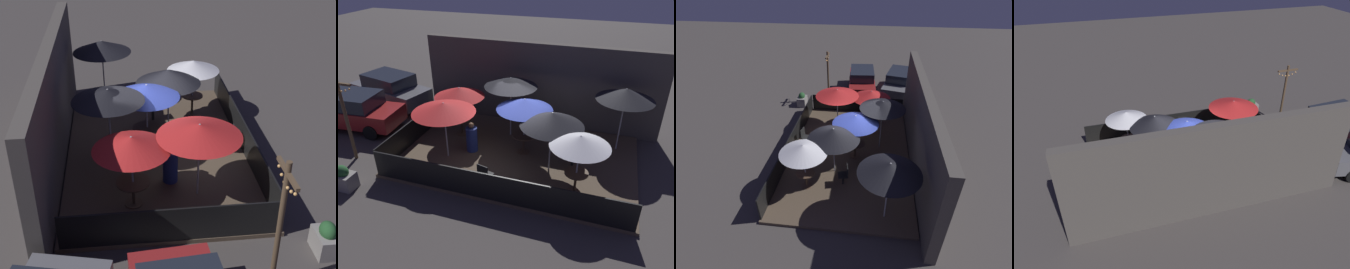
% 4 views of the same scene
% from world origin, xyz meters
% --- Properties ---
extents(ground_plane, '(60.00, 60.00, 0.00)m').
position_xyz_m(ground_plane, '(0.00, 0.00, 0.00)').
color(ground_plane, '#423D3A').
extents(patio_deck, '(8.57, 5.56, 0.12)m').
position_xyz_m(patio_deck, '(0.00, 0.00, 0.06)').
color(patio_deck, brown).
rests_on(patio_deck, ground_plane).
extents(building_wall, '(10.17, 0.36, 3.63)m').
position_xyz_m(building_wall, '(0.00, 3.01, 1.82)').
color(building_wall, '#4C4742').
rests_on(building_wall, ground_plane).
extents(fence_front, '(8.37, 0.05, 0.95)m').
position_xyz_m(fence_front, '(0.00, -2.74, 0.59)').
color(fence_front, black).
rests_on(fence_front, patio_deck).
extents(fence_side_left, '(0.05, 5.36, 0.95)m').
position_xyz_m(fence_side_left, '(-4.24, 0.00, 0.59)').
color(fence_side_left, black).
rests_on(fence_side_left, patio_deck).
extents(patio_umbrella_0, '(2.04, 2.04, 2.19)m').
position_xyz_m(patio_umbrella_0, '(0.14, 0.27, 2.11)').
color(patio_umbrella_0, '#B2B2B7').
rests_on(patio_umbrella_0, patio_deck).
extents(patio_umbrella_1, '(2.01, 2.01, 2.06)m').
position_xyz_m(patio_umbrella_1, '(-2.71, 0.85, 1.99)').
color(patio_umbrella_1, '#B2B2B7').
rests_on(patio_umbrella_1, patio_deck).
extents(patio_umbrella_2, '(1.83, 1.83, 2.05)m').
position_xyz_m(patio_umbrella_2, '(2.33, -1.51, 1.99)').
color(patio_umbrella_2, '#B2B2B7').
rests_on(patio_umbrella_2, patio_deck).
extents(patio_umbrella_3, '(2.25, 2.25, 2.17)m').
position_xyz_m(patio_umbrella_3, '(-2.46, -0.91, 2.11)').
color(patio_umbrella_3, '#B2B2B7').
rests_on(patio_umbrella_3, patio_deck).
extents(patio_umbrella_4, '(2.09, 2.09, 2.49)m').
position_xyz_m(patio_umbrella_4, '(3.50, 1.62, 2.39)').
color(patio_umbrella_4, '#B2B2B7').
rests_on(patio_umbrella_4, patio_deck).
extents(patio_umbrella_5, '(2.14, 2.14, 2.19)m').
position_xyz_m(patio_umbrella_5, '(1.29, -0.52, 2.07)').
color(patio_umbrella_5, '#B2B2B7').
rests_on(patio_umbrella_5, patio_deck).
extents(patio_umbrella_6, '(2.08, 2.08, 2.49)m').
position_xyz_m(patio_umbrella_6, '(-0.74, 1.40, 2.43)').
color(patio_umbrella_6, '#B2B2B7').
rests_on(patio_umbrella_6, patio_deck).
extents(dining_table_0, '(0.89, 0.89, 0.75)m').
position_xyz_m(dining_table_0, '(0.14, 0.27, 0.72)').
color(dining_table_0, '#4C3828').
rests_on(dining_table_0, patio_deck).
extents(dining_table_1, '(0.89, 0.89, 0.71)m').
position_xyz_m(dining_table_1, '(-2.71, 0.85, 0.68)').
color(dining_table_1, '#4C3828').
rests_on(dining_table_1, patio_deck).
extents(dining_table_2, '(0.75, 0.75, 0.74)m').
position_xyz_m(dining_table_2, '(2.33, -1.51, 0.70)').
color(dining_table_2, '#4C3828').
rests_on(dining_table_2, patio_deck).
extents(patio_chair_0, '(0.48, 0.48, 0.93)m').
position_xyz_m(patio_chair_0, '(-0.45, -2.24, 0.63)').
color(patio_chair_0, black).
rests_on(patio_chair_0, patio_deck).
extents(patio_chair_1, '(0.47, 0.47, 0.94)m').
position_xyz_m(patio_chair_1, '(2.02, 0.01, 0.64)').
color(patio_chair_1, black).
rests_on(patio_chair_1, patio_deck).
extents(patron_0, '(0.59, 0.59, 1.19)m').
position_xyz_m(patron_0, '(-1.76, -0.24, 0.64)').
color(patron_0, navy).
rests_on(patron_0, patio_deck).
extents(planter_box, '(0.75, 0.52, 0.86)m').
position_xyz_m(planter_box, '(-4.89, -3.56, 0.38)').
color(planter_box, gray).
rests_on(planter_box, ground_plane).
extents(light_post, '(1.10, 0.12, 3.23)m').
position_xyz_m(light_post, '(-5.79, -1.98, 1.83)').
color(light_post, brown).
rests_on(light_post, ground_plane).
extents(parked_car_0, '(4.18, 2.02, 1.62)m').
position_xyz_m(parked_car_0, '(-7.46, 0.09, 0.84)').
color(parked_car_0, maroon).
rests_on(parked_car_0, ground_plane).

